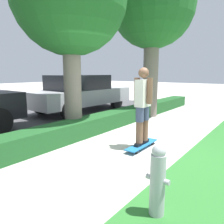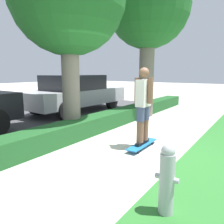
% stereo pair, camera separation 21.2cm
% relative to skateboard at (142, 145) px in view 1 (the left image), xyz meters
% --- Properties ---
extents(ground_plane, '(60.00, 60.00, 0.00)m').
position_rel_skateboard_xyz_m(ground_plane, '(-0.21, 0.12, -0.08)').
color(ground_plane, '#BCB7AD').
extents(street_asphalt, '(14.16, 5.00, 0.01)m').
position_rel_skateboard_xyz_m(street_asphalt, '(-0.21, 4.32, -0.07)').
color(street_asphalt, '#474749').
rests_on(street_asphalt, ground_plane).
extents(hedge_row, '(14.16, 0.60, 0.44)m').
position_rel_skateboard_xyz_m(hedge_row, '(-0.21, 1.72, 0.15)').
color(hedge_row, '#1E5123').
rests_on(hedge_row, ground_plane).
extents(skateboard, '(1.04, 0.24, 0.09)m').
position_rel_skateboard_xyz_m(skateboard, '(0.00, 0.00, 0.00)').
color(skateboard, '#1E6BAD').
rests_on(skateboard, ground_plane).
extents(skater_person, '(0.49, 0.42, 1.65)m').
position_rel_skateboard_xyz_m(skater_person, '(-0.00, 0.00, 0.89)').
color(skater_person, black).
rests_on(skater_person, skateboard).
extents(tree_far, '(2.94, 2.94, 5.40)m').
position_rel_skateboard_xyz_m(tree_far, '(3.37, 1.58, 3.77)').
color(tree_far, '#70665B').
rests_on(tree_far, ground_plane).
extents(parked_car_middle, '(4.64, 1.89, 1.53)m').
position_rel_skateboard_xyz_m(parked_car_middle, '(2.46, 4.34, 0.72)').
color(parked_car_middle, '#B7B7BC').
rests_on(parked_car_middle, ground_plane).
extents(fire_hydrant, '(0.18, 0.28, 0.85)m').
position_rel_skateboard_xyz_m(fire_hydrant, '(-1.88, -1.26, 0.35)').
color(fire_hydrant, '#ADADB2').
rests_on(fire_hydrant, ground_plane).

